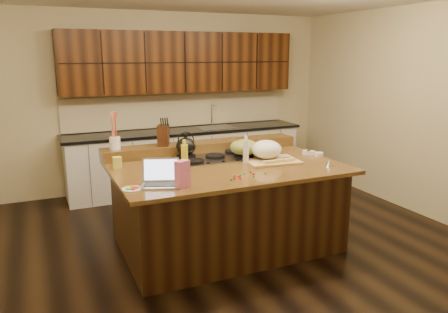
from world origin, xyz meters
name	(u,v)px	position (x,y,z in m)	size (l,w,h in m)	color
room	(226,125)	(0.00, 0.00, 1.35)	(5.52, 5.02, 2.72)	black
island	(226,205)	(0.00, 0.00, 0.46)	(2.40, 1.60, 0.92)	black
back_ledge	(202,147)	(0.00, 0.70, 0.98)	(2.40, 0.30, 0.12)	black
cooktop	(215,157)	(0.00, 0.30, 0.94)	(0.92, 0.52, 0.05)	gray
back_counter	(185,126)	(0.30, 2.23, 0.98)	(3.70, 0.66, 2.40)	silver
kettle	(186,146)	(-0.30, 0.43, 1.06)	(0.22, 0.22, 0.20)	black
green_bowl	(244,147)	(0.30, 0.17, 1.05)	(0.32, 0.32, 0.18)	olive
laptop	(160,178)	(-0.84, -0.42, 0.98)	(0.40, 0.36, 0.23)	#B7B7BC
oil_bottle	(185,158)	(-0.48, -0.06, 1.06)	(0.07, 0.07, 0.27)	yellow
vinegar_bottle	(246,152)	(0.23, -0.01, 1.04)	(0.06, 0.06, 0.25)	silver
wooden_tray	(268,152)	(0.49, -0.04, 1.02)	(0.62, 0.49, 0.23)	tan
ramekin_a	(311,153)	(1.11, 0.03, 0.94)	(0.10, 0.10, 0.04)	white
ramekin_b	(306,152)	(1.08, 0.07, 0.94)	(0.10, 0.10, 0.04)	white
ramekin_c	(319,154)	(1.15, -0.07, 0.94)	(0.10, 0.10, 0.04)	white
strainer_bowl	(260,151)	(0.57, 0.27, 0.97)	(0.24, 0.24, 0.09)	#996B3F
kitchen_timer	(329,163)	(0.96, -0.51, 0.96)	(0.08, 0.08, 0.07)	silver
pink_bag	(182,174)	(-0.68, -0.59, 1.04)	(0.13, 0.07, 0.25)	#D2638E
candy_plate	(132,189)	(-1.11, -0.47, 0.93)	(0.18, 0.18, 0.01)	white
package_box	(117,163)	(-1.09, 0.32, 0.98)	(0.09, 0.06, 0.12)	#CDC748
utensil_crock	(115,143)	(-1.04, 0.70, 1.11)	(0.12, 0.12, 0.14)	white
knife_block	(163,135)	(-0.48, 0.70, 1.16)	(0.12, 0.20, 0.24)	black
gumdrop_0	(235,178)	(-0.15, -0.54, 0.93)	(0.02, 0.02, 0.02)	red
gumdrop_1	(254,176)	(0.05, -0.54, 0.93)	(0.02, 0.02, 0.02)	#198C26
gumdrop_2	(235,176)	(-0.11, -0.46, 0.93)	(0.02, 0.02, 0.02)	red
gumdrop_3	(240,175)	(-0.05, -0.46, 0.93)	(0.02, 0.02, 0.02)	#198C26
gumdrop_4	(254,174)	(0.09, -0.48, 0.93)	(0.02, 0.02, 0.02)	red
gumdrop_5	(265,173)	(0.21, -0.49, 0.93)	(0.02, 0.02, 0.02)	#198C26
gumdrop_6	(251,172)	(0.09, -0.40, 0.93)	(0.02, 0.02, 0.02)	red
gumdrop_7	(231,180)	(-0.20, -0.56, 0.93)	(0.02, 0.02, 0.02)	#198C26
gumdrop_8	(240,178)	(-0.10, -0.56, 0.93)	(0.02, 0.02, 0.02)	red
gumdrop_9	(244,174)	(0.01, -0.43, 0.93)	(0.02, 0.02, 0.02)	#198C26
gumdrop_10	(239,177)	(-0.09, -0.50, 0.93)	(0.02, 0.02, 0.02)	red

